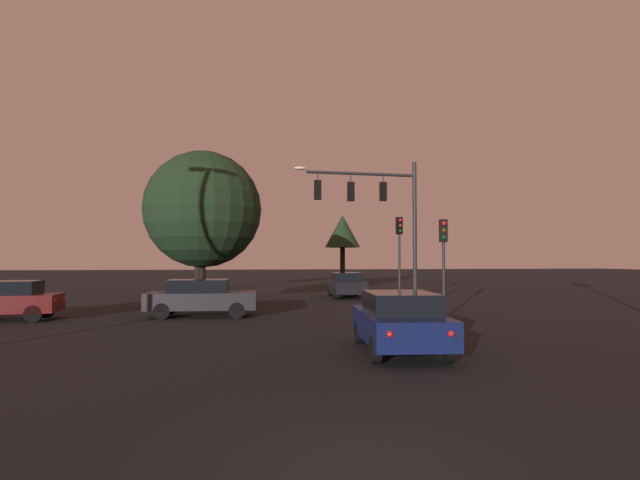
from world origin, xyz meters
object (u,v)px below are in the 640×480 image
(traffic_light_corner_right, at_px, (399,243))
(car_crossing_right, at_px, (201,297))
(car_far_lane, at_px, (346,284))
(car_nearside_lane, at_px, (399,320))
(traffic_light_corner_left, at_px, (444,248))
(tree_left_far, at_px, (198,226))
(traffic_signal_mast_arm, at_px, (378,206))
(car_crossing_left, at_px, (5,300))
(tree_behind_sign, at_px, (343,232))
(tree_center_horizon, at_px, (203,209))

(traffic_light_corner_right, bearing_deg, car_crossing_right, -156.20)
(car_far_lane, bearing_deg, car_nearside_lane, -96.59)
(traffic_light_corner_left, distance_m, car_crossing_right, 10.01)
(traffic_light_corner_right, relative_size, tree_left_far, 0.69)
(traffic_signal_mast_arm, xyz_separation_m, car_crossing_left, (-15.31, -2.34, -4.05))
(traffic_light_corner_left, xyz_separation_m, tree_behind_sign, (0.28, 23.73, 1.85))
(tree_behind_sign, bearing_deg, traffic_light_corner_left, -90.67)
(car_nearside_lane, distance_m, car_far_lane, 18.54)
(tree_left_far, distance_m, tree_center_horizon, 12.35)
(traffic_light_corner_left, distance_m, car_nearside_lane, 8.00)
(traffic_light_corner_left, relative_size, car_far_lane, 0.86)
(car_crossing_right, xyz_separation_m, car_far_lane, (7.87, 9.60, 0.00))
(car_crossing_left, bearing_deg, tree_center_horizon, 37.70)
(traffic_light_corner_left, distance_m, traffic_light_corner_right, 6.36)
(traffic_signal_mast_arm, distance_m, traffic_light_corner_left, 4.84)
(car_crossing_left, relative_size, tree_center_horizon, 0.52)
(car_crossing_right, relative_size, tree_center_horizon, 0.58)
(car_far_lane, height_order, tree_left_far, tree_left_far)
(traffic_signal_mast_arm, relative_size, tree_left_far, 1.07)
(car_nearside_lane, height_order, car_crossing_right, same)
(traffic_light_corner_right, distance_m, car_far_lane, 6.12)
(car_crossing_left, bearing_deg, car_far_lane, 33.14)
(traffic_light_corner_left, height_order, tree_behind_sign, tree_behind_sign)
(traffic_light_corner_right, xyz_separation_m, tree_center_horizon, (-10.08, 0.76, 1.67))
(tree_center_horizon, bearing_deg, car_crossing_left, -142.30)
(tree_behind_sign, relative_size, tree_left_far, 0.93)
(traffic_light_corner_left, relative_size, tree_left_far, 0.60)
(car_crossing_right, distance_m, tree_behind_sign, 24.10)
(car_nearside_lane, distance_m, car_crossing_right, 10.52)
(car_nearside_lane, distance_m, tree_left_far, 27.48)
(tree_behind_sign, height_order, tree_center_horizon, tree_center_horizon)
(tree_center_horizon, bearing_deg, car_nearside_lane, -66.04)
(traffic_light_corner_left, height_order, tree_center_horizon, tree_center_horizon)
(car_far_lane, relative_size, tree_center_horizon, 0.58)
(car_nearside_lane, bearing_deg, traffic_signal_mast_arm, 78.38)
(car_crossing_right, bearing_deg, car_nearside_lane, -56.88)
(traffic_light_corner_left, bearing_deg, car_far_lane, 98.31)
(traffic_light_corner_left, xyz_separation_m, tree_left_far, (-11.38, 19.38, 2.03))
(traffic_light_corner_left, relative_size, car_crossing_right, 0.87)
(traffic_light_corner_left, distance_m, tree_left_far, 22.56)
(traffic_signal_mast_arm, bearing_deg, traffic_light_corner_right, 53.02)
(car_far_lane, bearing_deg, tree_behind_sign, 80.66)
(tree_behind_sign, bearing_deg, traffic_light_corner_right, -90.60)
(car_crossing_left, bearing_deg, car_crossing_right, 2.59)
(traffic_signal_mast_arm, xyz_separation_m, car_nearside_lane, (-2.23, -10.82, -4.05))
(tree_left_far, bearing_deg, traffic_signal_mast_arm, -57.42)
(traffic_light_corner_left, xyz_separation_m, traffic_light_corner_right, (0.10, 6.35, 0.40))
(traffic_signal_mast_arm, height_order, traffic_light_corner_right, traffic_signal_mast_arm)
(car_crossing_left, relative_size, tree_behind_sign, 0.67)
(car_far_lane, bearing_deg, traffic_light_corner_left, -81.69)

